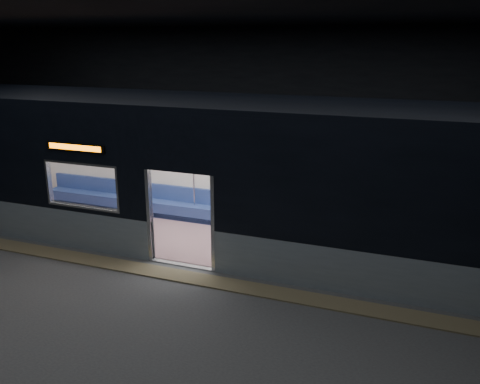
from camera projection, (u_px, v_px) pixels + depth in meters
The scene contains 7 objects.
station_floor at pixel (158, 287), 9.85m from camera, with size 24.00×14.00×0.01m, color #47494C.
station_envelope at pixel (148, 96), 8.80m from camera, with size 24.00×14.00×5.00m.
tactile_strip at pixel (171, 274), 10.34m from camera, with size 22.80×0.50×0.03m, color #8C7F59.
metro_car at pixel (210, 165), 11.60m from camera, with size 18.00×3.04×3.35m.
passenger at pixel (428, 220), 11.16m from camera, with size 0.43×0.69×1.35m.
handbag at pixel (428, 229), 11.00m from camera, with size 0.26×0.22×0.13m, color black.
transit_map at pixel (442, 187), 11.17m from camera, with size 1.02×0.03×0.66m, color white.
Camera 1 is at (4.66, -7.75, 4.60)m, focal length 38.00 mm.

